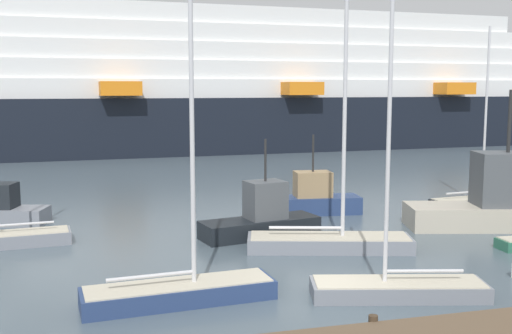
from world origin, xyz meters
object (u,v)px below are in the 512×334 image
object	(u,v)px
sailboat_0	(330,237)
sailboat_1	(179,287)
fishing_boat_1	(309,199)
fishing_boat_2	(262,218)
sailboat_4	(7,237)
sailboat_6	(398,283)
fishing_boat_0	(500,202)
sailboat_2	(476,198)
cruise_ship	(197,90)

from	to	relation	value
sailboat_0	sailboat_1	bearing A→B (deg)	-130.26
fishing_boat_1	fishing_boat_2	world-z (taller)	fishing_boat_2
sailboat_1	sailboat_4	xyz separation A→B (m)	(-5.93, 8.38, -0.08)
sailboat_0	fishing_boat_2	xyz separation A→B (m)	(-2.00, 2.91, 0.27)
sailboat_6	fishing_boat_0	bearing A→B (deg)	-126.72
sailboat_0	sailboat_4	bearing A→B (deg)	178.19
sailboat_2	fishing_boat_2	bearing A→B (deg)	-170.46
sailboat_6	fishing_boat_0	distance (m)	11.70
sailboat_0	cruise_ship	world-z (taller)	cruise_ship
sailboat_1	sailboat_6	distance (m)	6.68
sailboat_6	fishing_boat_0	world-z (taller)	sailboat_6
sailboat_0	sailboat_2	world-z (taller)	sailboat_0
sailboat_4	cruise_ship	xyz separation A→B (m)	(14.08, 37.76, 5.87)
sailboat_1	cruise_ship	size ratio (longest dim) A/B	0.10
sailboat_2	sailboat_4	distance (m)	23.74
sailboat_1	sailboat_2	world-z (taller)	sailboat_1
sailboat_2	fishing_boat_1	bearing A→B (deg)	171.34
sailboat_2	fishing_boat_0	world-z (taller)	sailboat_2
sailboat_1	sailboat_4	size ratio (longest dim) A/B	1.25
sailboat_0	sailboat_6	world-z (taller)	sailboat_0
sailboat_0	sailboat_2	xyz separation A→B (m)	(11.09, 6.50, -0.07)
sailboat_6	fishing_boat_1	size ratio (longest dim) A/B	1.82
sailboat_1	fishing_boat_2	size ratio (longest dim) A/B	1.86
cruise_ship	fishing_boat_0	bearing A→B (deg)	-82.54
sailboat_1	fishing_boat_0	world-z (taller)	sailboat_1
sailboat_2	cruise_ship	bearing A→B (deg)	99.33
sailboat_1	sailboat_2	size ratio (longest dim) A/B	1.05
sailboat_4	fishing_boat_0	distance (m)	21.65
sailboat_0	fishing_boat_0	world-z (taller)	sailboat_0
sailboat_1	fishing_boat_1	size ratio (longest dim) A/B	1.83
sailboat_6	sailboat_1	bearing A→B (deg)	2.94
sailboat_2	sailboat_6	size ratio (longest dim) A/B	0.96
sailboat_6	fishing_boat_0	size ratio (longest dim) A/B	1.20
sailboat_2	sailboat_1	bearing A→B (deg)	-153.99
sailboat_1	fishing_boat_1	xyz separation A→B (m)	(8.20, 11.43, 0.27)
sailboat_2	cruise_ship	size ratio (longest dim) A/B	0.10
sailboat_6	cruise_ship	xyz separation A→B (m)	(1.60, 47.42, 5.81)
sailboat_2	fishing_boat_2	world-z (taller)	sailboat_2
fishing_boat_0	fishing_boat_2	size ratio (longest dim) A/B	1.55
sailboat_4	fishing_boat_2	distance (m)	10.56
sailboat_0	fishing_boat_2	distance (m)	3.54
sailboat_6	sailboat_2	bearing A→B (deg)	-118.32
fishing_boat_2	cruise_ship	bearing A→B (deg)	72.99
sailboat_1	cruise_ship	distance (m)	47.22
fishing_boat_1	fishing_boat_2	size ratio (longest dim) A/B	1.01
fishing_boat_1	sailboat_0	bearing A→B (deg)	-97.14
sailboat_0	sailboat_4	xyz separation A→B (m)	(-12.51, 3.93, -0.14)
sailboat_1	fishing_boat_0	bearing A→B (deg)	16.46
sailboat_0	sailboat_6	distance (m)	5.73
sailboat_0	sailboat_4	size ratio (longest dim) A/B	1.45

